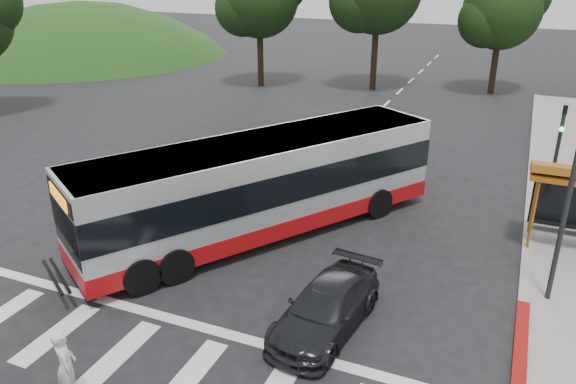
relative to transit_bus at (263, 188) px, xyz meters
The scene contains 11 objects.
ground 2.86m from the transit_bus, 101.30° to the right, with size 140.00×140.00×0.00m, color black.
curb_east 10.40m from the transit_bus, 33.79° to the left, with size 0.30×40.00×0.15m, color #9E9991.
curb_east_red 9.69m from the transit_bus, 26.62° to the right, with size 0.32×6.00×0.15m, color maroon.
hillside_nw 42.71m from the transit_bus, 139.50° to the left, with size 44.00×44.00×10.00m, color #1B3D13.
crosswalk_ladder 7.48m from the transit_bus, 93.58° to the right, with size 18.00×2.60×0.01m, color silver.
traffic_signal_ne_tall 9.44m from the transit_bus, ahead, with size 0.18×0.37×6.50m.
traffic_signal_ne_short 11.08m from the transit_bus, 34.18° to the left, with size 0.18×0.37×4.00m.
tree_north_b 26.68m from the transit_bus, 77.71° to the left, with size 5.72×5.33×8.43m.
transit_bus is the anchor object (origin of this frame).
pedestrian 8.95m from the transit_bus, 92.94° to the right, with size 0.66×0.43×1.80m, color white.
dark_sedan 5.87m from the transit_bus, 48.61° to the right, with size 1.72×4.23×1.23m, color black.
Camera 1 is at (8.09, -13.58, 8.97)m, focal length 35.00 mm.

